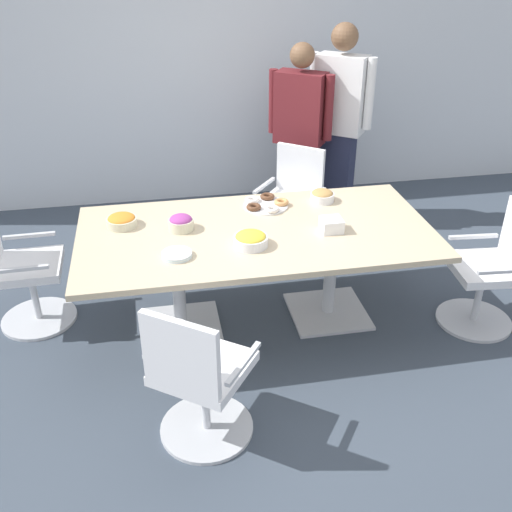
% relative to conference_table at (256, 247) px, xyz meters
% --- Properties ---
extents(ground_plane, '(10.00, 10.00, 0.01)m').
position_rel_conference_table_xyz_m(ground_plane, '(0.00, 0.00, -0.63)').
color(ground_plane, '#3D4754').
extents(back_wall, '(8.00, 0.10, 2.80)m').
position_rel_conference_table_xyz_m(back_wall, '(0.00, 2.40, 0.77)').
color(back_wall, silver).
rests_on(back_wall, ground).
extents(conference_table, '(2.40, 1.20, 0.75)m').
position_rel_conference_table_xyz_m(conference_table, '(0.00, 0.00, 0.00)').
color(conference_table, '#CCB793').
rests_on(conference_table, ground).
extents(office_chair_0, '(0.76, 0.76, 0.91)m').
position_rel_conference_table_xyz_m(office_chair_0, '(0.51, 1.05, -0.22)').
color(office_chair_0, silver).
rests_on(office_chair_0, ground).
extents(office_chair_1, '(0.55, 0.55, 0.91)m').
position_rel_conference_table_xyz_m(office_chair_1, '(-1.63, 0.30, -0.22)').
color(office_chair_1, silver).
rests_on(office_chair_1, ground).
extents(office_chair_2, '(0.75, 0.75, 0.91)m').
position_rel_conference_table_xyz_m(office_chair_2, '(-0.51, -1.05, -0.22)').
color(office_chair_2, silver).
rests_on(office_chair_2, ground).
extents(office_chair_3, '(0.58, 0.58, 0.91)m').
position_rel_conference_table_xyz_m(office_chair_3, '(1.63, -0.31, -0.22)').
color(office_chair_3, silver).
rests_on(office_chair_3, ground).
extents(person_standing_0, '(0.54, 0.43, 1.69)m').
position_rel_conference_table_xyz_m(person_standing_0, '(0.70, 1.57, 0.25)').
color(person_standing_0, black).
rests_on(person_standing_0, ground).
extents(person_standing_1, '(0.53, 0.44, 1.84)m').
position_rel_conference_table_xyz_m(person_standing_1, '(1.07, 1.58, 0.34)').
color(person_standing_1, '#232842').
rests_on(person_standing_1, ground).
extents(snack_bowl_cookies, '(0.18, 0.18, 0.09)m').
position_rel_conference_table_xyz_m(snack_bowl_cookies, '(0.58, 0.39, 0.17)').
color(snack_bowl_cookies, white).
rests_on(snack_bowl_cookies, conference_table).
extents(snack_bowl_chips_yellow, '(0.22, 0.22, 0.10)m').
position_rel_conference_table_xyz_m(snack_bowl_chips_yellow, '(-0.07, -0.21, 0.17)').
color(snack_bowl_chips_yellow, white).
rests_on(snack_bowl_chips_yellow, conference_table).
extents(snack_bowl_chips_orange, '(0.21, 0.21, 0.09)m').
position_rel_conference_table_xyz_m(snack_bowl_chips_orange, '(-0.89, 0.24, 0.17)').
color(snack_bowl_chips_orange, beige).
rests_on(snack_bowl_chips_orange, conference_table).
extents(snack_bowl_candy_mix, '(0.17, 0.17, 0.11)m').
position_rel_conference_table_xyz_m(snack_bowl_candy_mix, '(-0.50, 0.11, 0.18)').
color(snack_bowl_candy_mix, beige).
rests_on(snack_bowl_candy_mix, conference_table).
extents(donut_platter, '(0.33, 0.33, 0.04)m').
position_rel_conference_table_xyz_m(donut_platter, '(0.14, 0.37, 0.14)').
color(donut_platter, white).
rests_on(donut_platter, conference_table).
extents(plate_stack, '(0.19, 0.19, 0.03)m').
position_rel_conference_table_xyz_m(plate_stack, '(-0.55, -0.26, 0.14)').
color(plate_stack, white).
rests_on(plate_stack, conference_table).
extents(napkin_pile, '(0.14, 0.14, 0.09)m').
position_rel_conference_table_xyz_m(napkin_pile, '(0.50, -0.10, 0.17)').
color(napkin_pile, white).
rests_on(napkin_pile, conference_table).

